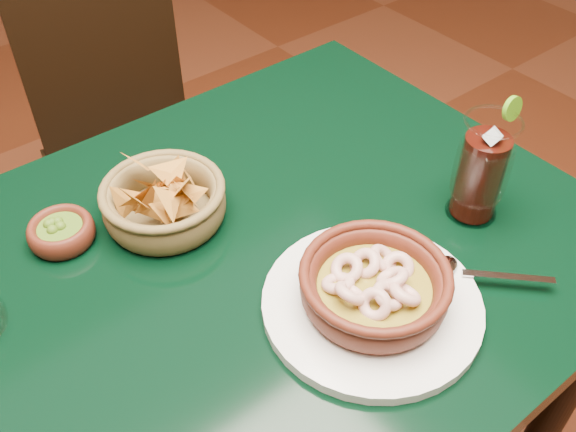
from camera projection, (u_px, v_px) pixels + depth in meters
dining_table at (205, 328)px, 0.94m from camera, size 1.20×0.80×0.75m
dining_chair at (130, 147)px, 1.57m from camera, size 0.46×0.46×0.85m
shrimp_plate at (374, 291)px, 0.82m from camera, size 0.36×0.29×0.08m
chip_basket at (164, 201)px, 0.94m from camera, size 0.22×0.22×0.12m
guacamole_ramekin at (61, 232)px, 0.92m from camera, size 0.11×0.11×0.04m
cola_drink at (481, 170)px, 0.92m from camera, size 0.17×0.17×0.19m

